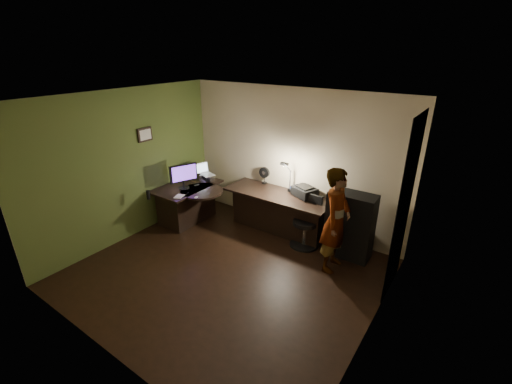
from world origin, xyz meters
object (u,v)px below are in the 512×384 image
Objects in this scene: cabinet at (350,225)px; person at (336,220)px; monitor at (183,180)px; desk_left at (188,203)px; desk_right at (277,213)px; office_chair at (305,222)px.

person is (-0.07, -0.48, 0.28)m from cabinet.
desk_left is at bearing 139.13° from monitor.
desk_left is 1.85m from desk_right.
person reaches higher than office_chair.
desk_left is 3.14m from person.
cabinet is (3.17, 0.64, 0.19)m from desk_left.
desk_right is at bearing 177.73° from cabinet.
monitor is 0.58× the size of office_chair.
desk_left is 0.59m from monitor.
person is at bearing -20.86° from desk_right.
cabinet is at bearing 14.80° from office_chair.
desk_right is 1.93m from monitor.
monitor is at bearing -154.32° from desk_right.
cabinet is at bearing -1.41° from desk_right.
desk_right is 1.81× the size of cabinet.
person is at bearing 28.34° from monitor.
desk_right is 3.82× the size of monitor.
desk_right is at bearing 168.78° from office_chair.
office_chair reaches higher than desk_left.
desk_right reaches higher than desk_left.
cabinet is at bearing 10.79° from desk_left.
office_chair is (0.69, -0.18, 0.08)m from desk_right.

